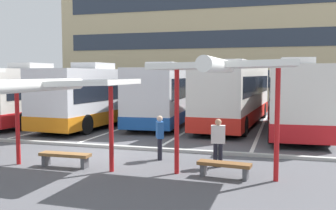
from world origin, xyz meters
TOP-DOWN VIEW (x-y plane):
  - ground_plane at (0.00, 0.00)m, footprint 160.00×160.00m
  - terminal_building at (0.03, 38.72)m, footprint 41.38×14.81m
  - coach_bus_0 at (-7.56, 8.29)m, footprint 3.12×10.69m
  - coach_bus_1 at (-3.57, 8.65)m, footprint 3.39×11.92m
  - coach_bus_2 at (-0.09, 10.08)m, footprint 3.26×10.94m
  - coach_bus_3 at (3.96, 10.26)m, footprint 3.24×11.83m
  - coach_bus_4 at (7.18, 8.05)m, footprint 2.88×10.22m
  - lane_stripe_0 at (-9.21, 8.93)m, footprint 0.16×14.00m
  - lane_stripe_1 at (-5.52, 8.93)m, footprint 0.16×14.00m
  - lane_stripe_2 at (-1.84, 8.93)m, footprint 0.16×14.00m
  - lane_stripe_3 at (1.84, 8.93)m, footprint 0.16×14.00m
  - lane_stripe_4 at (5.52, 8.93)m, footprint 0.16×14.00m
  - lane_stripe_5 at (9.21, 8.93)m, footprint 0.16×14.00m
  - waiting_shelter_1 at (-0.03, -2.21)m, footprint 4.36×4.55m
  - bench_2 at (-0.03, -1.85)m, footprint 1.70×0.46m
  - waiting_shelter_2 at (5.06, -1.88)m, footprint 3.87×4.55m
  - bench_3 at (5.06, -1.69)m, footprint 1.57×0.57m
  - platform_kerb at (0.00, 1.49)m, footprint 44.00×0.24m
  - waiting_passenger_1 at (4.68, -0.44)m, footprint 0.47×0.28m
  - waiting_passenger_2 at (2.57, 0.02)m, footprint 0.39×0.50m

SIDE VIEW (x-z plane):
  - ground_plane at x=0.00m, z-range 0.00..0.00m
  - lane_stripe_0 at x=-9.21m, z-range 0.00..0.01m
  - lane_stripe_1 at x=-5.52m, z-range 0.00..0.01m
  - lane_stripe_2 at x=-1.84m, z-range 0.00..0.01m
  - lane_stripe_3 at x=1.84m, z-range 0.00..0.01m
  - lane_stripe_4 at x=5.52m, z-range 0.00..0.01m
  - lane_stripe_5 at x=9.21m, z-range 0.00..0.01m
  - platform_kerb at x=0.00m, z-range 0.00..0.12m
  - bench_3 at x=5.06m, z-range 0.11..0.56m
  - bench_2 at x=-0.03m, z-range 0.11..0.56m
  - waiting_passenger_2 at x=2.57m, z-range 0.10..1.65m
  - waiting_passenger_1 at x=4.68m, z-range 0.11..1.66m
  - coach_bus_1 at x=-3.57m, z-range -0.12..3.49m
  - coach_bus_0 at x=-7.56m, z-range -0.13..3.50m
  - coach_bus_2 at x=-0.09m, z-range -0.11..3.55m
  - coach_bus_4 at x=7.18m, z-range -0.13..3.61m
  - coach_bus_3 at x=3.96m, z-range -0.12..3.65m
  - waiting_shelter_1 at x=-0.03m, z-range 1.20..4.04m
  - waiting_shelter_2 at x=5.06m, z-range 1.44..4.81m
  - terminal_building at x=0.03m, z-range -1.37..19.34m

